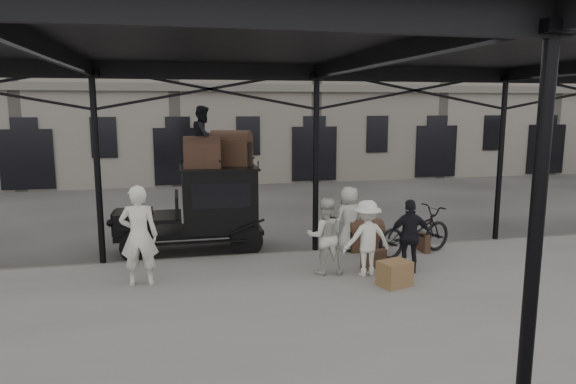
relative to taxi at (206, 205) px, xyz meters
name	(u,v)px	position (x,y,z in m)	size (l,w,h in m)	color
ground	(340,282)	(2.59, -2.99, -1.20)	(120.00, 120.00, 0.00)	#383533
platform	(376,317)	(2.59, -4.99, -1.13)	(28.00, 8.00, 0.15)	slate
canopy	(377,49)	(2.59, -4.71, 3.39)	(22.50, 9.00, 4.74)	black
building_frontage	(237,42)	(2.59, 15.01, 5.80)	(64.00, 8.00, 14.00)	slate
taxi	(206,205)	(0.00, 0.00, 0.00)	(3.65, 1.55, 2.18)	black
porter_left	(139,236)	(-1.47, -2.67, -0.05)	(0.73, 0.48, 2.01)	silver
porter_midleft	(325,236)	(2.32, -2.75, -0.24)	(0.79, 0.62, 1.63)	beige
porter_centre	(349,219)	(3.38, -1.19, -0.26)	(0.78, 0.51, 1.59)	beige
porter_official	(410,236)	(4.10, -3.08, -0.26)	(0.93, 0.39, 1.59)	black
porter_right	(367,238)	(3.13, -3.06, -0.25)	(1.04, 0.59, 1.60)	silver
bicycle	(415,231)	(4.78, -1.90, -0.48)	(0.77, 2.20, 1.16)	black
porter_roof	(204,137)	(-0.03, -0.10, 1.73)	(0.73, 0.57, 1.50)	black
steamer_trunk_roof_near	(202,155)	(-0.08, -0.25, 1.30)	(0.88, 0.54, 0.65)	#4B3122
steamer_trunk_roof_far	(231,151)	(0.67, 0.20, 1.35)	(1.01, 0.62, 0.74)	#4B3122
steamer_trunk_platform	(365,237)	(3.79, -1.22, -0.74)	(0.86, 0.53, 0.63)	#4B3122
wicker_hamper	(395,273)	(3.45, -3.79, -0.80)	(0.60, 0.45, 0.50)	brown
suitcase_upright	(422,242)	(5.14, -1.61, -0.83)	(0.15, 0.60, 0.45)	#4B3122
suitcase_flat	(374,259)	(3.46, -2.66, -0.85)	(0.60, 0.15, 0.40)	#4B3122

